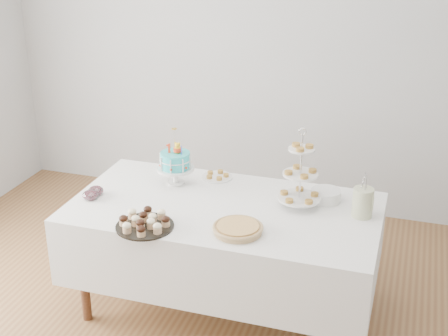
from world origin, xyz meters
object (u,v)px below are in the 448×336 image
(table, at_px, (224,238))
(birthday_cake, at_px, (176,169))
(cupcake_tray, at_px, (145,221))
(pastry_plate, at_px, (217,176))
(plate_stack, at_px, (326,195))
(tiered_stand, at_px, (300,174))
(jam_bowl_a, at_px, (91,195))
(utensil_pitcher, at_px, (363,201))
(jam_bowl_b, at_px, (96,191))
(pie, at_px, (238,228))

(table, xyz_separation_m, birthday_cake, (-0.41, 0.22, 0.33))
(cupcake_tray, bearing_deg, pastry_plate, 77.41)
(plate_stack, xyz_separation_m, pastry_plate, (-0.77, 0.13, -0.02))
(tiered_stand, height_order, jam_bowl_a, tiered_stand)
(tiered_stand, height_order, plate_stack, tiered_stand)
(plate_stack, relative_size, utensil_pitcher, 0.69)
(jam_bowl_b, relative_size, utensil_pitcher, 0.36)
(utensil_pitcher, bearing_deg, tiered_stand, -160.81)
(birthday_cake, xyz_separation_m, tiered_stand, (0.85, -0.08, 0.11))
(cupcake_tray, distance_m, plate_stack, 1.16)
(pastry_plate, bearing_deg, jam_bowl_b, -143.31)
(jam_bowl_a, bearing_deg, pie, -7.52)
(table, height_order, pie, pie)
(table, xyz_separation_m, plate_stack, (0.59, 0.27, 0.26))
(tiered_stand, height_order, pastry_plate, tiered_stand)
(pie, height_order, jam_bowl_b, jam_bowl_b)
(birthday_cake, distance_m, jam_bowl_a, 0.58)
(plate_stack, bearing_deg, jam_bowl_b, -165.80)
(birthday_cake, height_order, jam_bowl_b, birthday_cake)
(table, bearing_deg, cupcake_tray, -131.72)
(pie, height_order, jam_bowl_a, jam_bowl_a)
(table, distance_m, plate_stack, 0.70)
(tiered_stand, distance_m, jam_bowl_a, 1.33)
(birthday_cake, distance_m, cupcake_tray, 0.63)
(birthday_cake, bearing_deg, tiered_stand, -10.75)
(pie, distance_m, jam_bowl_a, 1.03)
(pie, bearing_deg, pastry_plate, 117.05)
(table, relative_size, jam_bowl_a, 18.76)
(table, distance_m, utensil_pitcher, 0.90)
(tiered_stand, bearing_deg, utensil_pitcher, -2.32)
(jam_bowl_a, height_order, utensil_pitcher, utensil_pitcher)
(table, relative_size, pastry_plate, 9.07)
(pie, bearing_deg, jam_bowl_a, 172.48)
(jam_bowl_a, relative_size, utensil_pitcher, 0.37)
(cupcake_tray, bearing_deg, tiered_stand, 34.09)
(pie, bearing_deg, birthday_cake, 138.53)
(tiered_stand, relative_size, jam_bowl_b, 5.20)
(pie, relative_size, utensil_pitcher, 1.06)
(tiered_stand, height_order, jam_bowl_b, tiered_stand)
(plate_stack, bearing_deg, table, -155.51)
(cupcake_tray, height_order, plate_stack, cupcake_tray)
(plate_stack, bearing_deg, cupcake_tray, -144.75)
(table, height_order, tiered_stand, tiered_stand)
(birthday_cake, bearing_deg, jam_bowl_a, -143.44)
(cupcake_tray, bearing_deg, plate_stack, 35.25)
(plate_stack, height_order, jam_bowl_b, plate_stack)
(cupcake_tray, height_order, utensil_pitcher, utensil_pitcher)
(birthday_cake, relative_size, plate_stack, 2.02)
(cupcake_tray, bearing_deg, utensil_pitcher, 23.90)
(cupcake_tray, distance_m, pastry_plate, 0.82)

